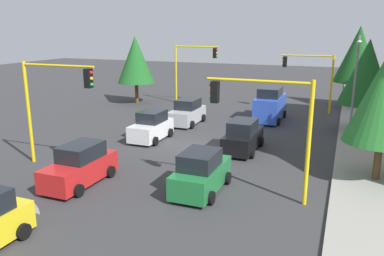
{
  "coord_description": "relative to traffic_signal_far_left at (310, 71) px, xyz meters",
  "views": [
    {
      "loc": [
        22.16,
        8.74,
        7.38
      ],
      "look_at": [
        -0.2,
        -0.22,
        1.2
      ],
      "focal_mm": 36.29,
      "sensor_mm": 36.0,
      "label": 1
    }
  ],
  "objects": [
    {
      "name": "ground_plane",
      "position": [
        14.0,
        -5.62,
        -3.7
      ],
      "size": [
        120.0,
        120.0,
        0.0
      ],
      "primitive_type": "plane",
      "color": "#353538"
    },
    {
      "name": "sidewalk_kerb",
      "position": [
        9.0,
        4.88,
        -3.63
      ],
      "size": [
        80.0,
        4.0,
        0.15
      ],
      "primitive_type": "cube",
      "color": "gray",
      "rests_on": "ground"
    },
    {
      "name": "lane_arrow_near",
      "position": [
        25.51,
        -8.62,
        -3.7
      ],
      "size": [
        2.4,
        1.1,
        1.1
      ],
      "color": "silver",
      "rests_on": "ground"
    },
    {
      "name": "traffic_signal_far_left",
      "position": [
        0.0,
        0.0,
        0.0
      ],
      "size": [
        0.36,
        4.59,
        5.2
      ],
      "color": "yellow",
      "rests_on": "ground"
    },
    {
      "name": "traffic_signal_far_right",
      "position": [
        0.0,
        -11.34,
        0.41
      ],
      "size": [
        0.36,
        4.59,
        5.83
      ],
      "color": "yellow",
      "rests_on": "ground"
    },
    {
      "name": "traffic_signal_near_left",
      "position": [
        20.0,
        0.03,
        0.13
      ],
      "size": [
        0.36,
        4.59,
        5.4
      ],
      "color": "yellow",
      "rests_on": "ground"
    },
    {
      "name": "traffic_signal_near_right",
      "position": [
        20.0,
        -11.32,
        0.32
      ],
      "size": [
        0.36,
        4.59,
        5.68
      ],
      "color": "yellow",
      "rests_on": "ground"
    },
    {
      "name": "street_lamp_curbside",
      "position": [
        10.39,
        3.58,
        0.64
      ],
      "size": [
        2.15,
        0.28,
        7.0
      ],
      "color": "slate",
      "rests_on": "ground"
    },
    {
      "name": "tree_roadside_mid",
      "position": [
        6.0,
        4.38,
        0.7
      ],
      "size": [
        3.7,
        3.7,
        6.73
      ],
      "color": "brown",
      "rests_on": "ground"
    },
    {
      "name": "tree_opposite_side",
      "position": [
        2.0,
        -16.62,
        0.67
      ],
      "size": [
        3.68,
        3.68,
        6.69
      ],
      "color": "brown",
      "rests_on": "ground"
    },
    {
      "name": "tree_roadside_far",
      "position": [
        -4.0,
        3.88,
        1.33
      ],
      "size": [
        4.2,
        4.2,
        7.67
      ],
      "color": "brown",
      "rests_on": "ground"
    },
    {
      "name": "delivery_van_blue",
      "position": [
        4.67,
        -2.58,
        -2.42
      ],
      "size": [
        4.8,
        2.22,
        2.77
      ],
      "color": "blue",
      "rests_on": "ground"
    },
    {
      "name": "car_white",
      "position": [
        13.44,
        -8.97,
        -2.81
      ],
      "size": [
        3.74,
        2.0,
        1.98
      ],
      "color": "white",
      "rests_on": "ground"
    },
    {
      "name": "car_red",
      "position": [
        21.67,
        -8.56,
        -2.81
      ],
      "size": [
        4.17,
        2.01,
        1.98
      ],
      "color": "red",
      "rests_on": "ground"
    },
    {
      "name": "car_green",
      "position": [
        20.33,
        -2.78,
        -2.81
      ],
      "size": [
        3.98,
        2.05,
        1.98
      ],
      "color": "#1E7238",
      "rests_on": "ground"
    },
    {
      "name": "car_black",
      "position": [
        13.55,
        -2.54,
        -2.81
      ],
      "size": [
        4.2,
        2.0,
        1.98
      ],
      "color": "black",
      "rests_on": "ground"
    },
    {
      "name": "car_silver",
      "position": [
        8.29,
        -8.46,
        -2.81
      ],
      "size": [
        4.05,
        2.08,
        1.98
      ],
      "color": "#B2B5BA",
      "rests_on": "ground"
    }
  ]
}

